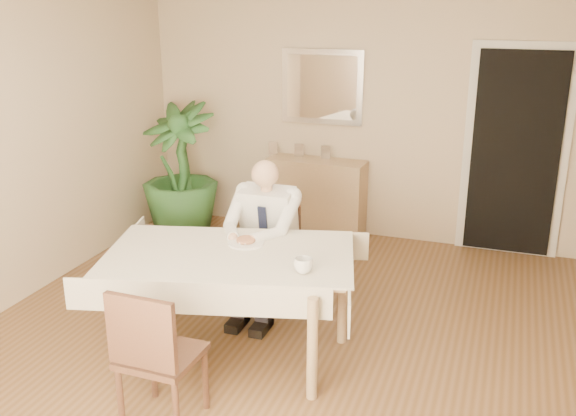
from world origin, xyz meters
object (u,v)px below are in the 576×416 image
(chair_far, at_px, (274,248))
(seated_man, at_px, (261,233))
(coffee_mug, at_px, (303,265))
(sideboard, at_px, (316,197))
(potted_palm, at_px, (180,170))
(chair_near, at_px, (154,352))
(dining_table, at_px, (230,264))

(chair_far, relative_size, seated_man, 0.66)
(seated_man, xyz_separation_m, coffee_mug, (0.58, -0.73, 0.11))
(sideboard, relative_size, potted_palm, 0.73)
(sideboard, height_order, potted_palm, potted_palm)
(potted_palm, bearing_deg, chair_near, -64.18)
(sideboard, bearing_deg, potted_palm, -159.14)
(dining_table, relative_size, sideboard, 1.92)
(seated_man, xyz_separation_m, potted_palm, (-1.48, 1.42, 0.01))
(coffee_mug, bearing_deg, dining_table, 166.47)
(chair_far, distance_m, sideboard, 1.61)
(dining_table, xyz_separation_m, sideboard, (-0.13, 2.47, -0.26))
(chair_far, xyz_separation_m, seated_man, (-0.00, -0.28, 0.23))
(seated_man, distance_m, coffee_mug, 0.94)
(coffee_mug, relative_size, sideboard, 0.12)
(seated_man, bearing_deg, potted_palm, 136.22)
(chair_far, bearing_deg, seated_man, -86.16)
(seated_man, xyz_separation_m, sideboard, (-0.13, 1.88, -0.28))
(chair_near, bearing_deg, potted_palm, 117.17)
(dining_table, bearing_deg, coffee_mug, -28.08)
(chair_near, xyz_separation_m, potted_palm, (-1.44, 2.97, 0.19))
(chair_near, bearing_deg, sideboard, 92.68)
(dining_table, relative_size, chair_near, 2.18)
(chair_far, relative_size, coffee_mug, 6.67)
(dining_table, relative_size, coffee_mug, 15.98)
(seated_man, height_order, potted_palm, potted_palm)
(chair_far, bearing_deg, potted_palm, 146.25)
(potted_palm, bearing_deg, seated_man, -43.78)
(dining_table, height_order, chair_far, chair_far)
(dining_table, xyz_separation_m, potted_palm, (-1.48, 2.02, 0.03))
(coffee_mug, height_order, potted_palm, potted_palm)
(dining_table, bearing_deg, potted_palm, 111.81)
(dining_table, bearing_deg, chair_near, -107.44)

